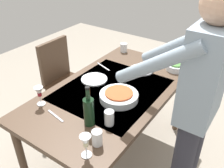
% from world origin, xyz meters
% --- Properties ---
extents(ground_plane, '(6.00, 6.00, 0.00)m').
position_xyz_m(ground_plane, '(0.00, 0.00, 0.00)').
color(ground_plane, '#9E9384').
extents(dining_table, '(1.57, 0.87, 0.77)m').
position_xyz_m(dining_table, '(0.00, 0.00, 0.69)').
color(dining_table, '#4C3828').
rests_on(dining_table, ground_plane).
extents(chair_near, '(0.40, 0.40, 0.91)m').
position_xyz_m(chair_near, '(-0.22, -0.82, 0.53)').
color(chair_near, '#352114').
rests_on(chair_near, ground_plane).
extents(person_server, '(0.42, 0.61, 1.69)m').
position_xyz_m(person_server, '(0.09, 0.70, 0.96)').
color(person_server, '#2D2D38').
rests_on(person_server, ground_plane).
extents(wine_bottle, '(0.07, 0.07, 0.30)m').
position_xyz_m(wine_bottle, '(0.44, 0.12, 0.88)').
color(wine_bottle, black).
rests_on(wine_bottle, dining_table).
extents(wine_glass_left, '(0.07, 0.07, 0.15)m').
position_xyz_m(wine_glass_left, '(0.67, 0.28, 0.88)').
color(wine_glass_left, white).
rests_on(wine_glass_left, dining_table).
extents(wine_glass_right, '(0.07, 0.07, 0.15)m').
position_xyz_m(wine_glass_right, '(0.48, -0.32, 0.88)').
color(wine_glass_right, white).
rests_on(wine_glass_right, dining_table).
extents(water_cup_near_left, '(0.07, 0.07, 0.10)m').
position_xyz_m(water_cup_near_left, '(0.56, 0.28, 0.82)').
color(water_cup_near_left, silver).
rests_on(water_cup_near_left, dining_table).
extents(water_cup_near_right, '(0.07, 0.07, 0.11)m').
position_xyz_m(water_cup_near_right, '(0.37, 0.23, 0.83)').
color(water_cup_near_right, silver).
rests_on(water_cup_near_right, dining_table).
extents(water_cup_far_left, '(0.07, 0.07, 0.09)m').
position_xyz_m(water_cup_far_left, '(-0.69, -0.33, 0.82)').
color(water_cup_far_left, silver).
rests_on(water_cup_far_left, dining_table).
extents(serving_bowl_pasta, '(0.30, 0.30, 0.07)m').
position_xyz_m(serving_bowl_pasta, '(0.09, 0.13, 0.81)').
color(serving_bowl_pasta, silver).
rests_on(serving_bowl_pasta, dining_table).
extents(side_bowl_salad, '(0.18, 0.18, 0.07)m').
position_xyz_m(side_bowl_salad, '(-0.62, 0.30, 0.81)').
color(side_bowl_salad, silver).
rests_on(side_bowl_salad, dining_table).
extents(dinner_plate_near, '(0.23, 0.23, 0.01)m').
position_xyz_m(dinner_plate_near, '(-0.04, -0.22, 0.78)').
color(dinner_plate_near, silver).
rests_on(dinner_plate_near, dining_table).
extents(dinner_plate_far, '(0.23, 0.23, 0.01)m').
position_xyz_m(dinner_plate_far, '(-0.43, 0.04, 0.78)').
color(dinner_plate_far, silver).
rests_on(dinner_plate_far, dining_table).
extents(table_knife, '(0.08, 0.19, 0.00)m').
position_xyz_m(table_knife, '(-0.28, -0.30, 0.77)').
color(table_knife, silver).
rests_on(table_knife, dining_table).
extents(table_fork, '(0.05, 0.18, 0.00)m').
position_xyz_m(table_fork, '(0.52, -0.13, 0.77)').
color(table_fork, silver).
rests_on(table_fork, dining_table).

